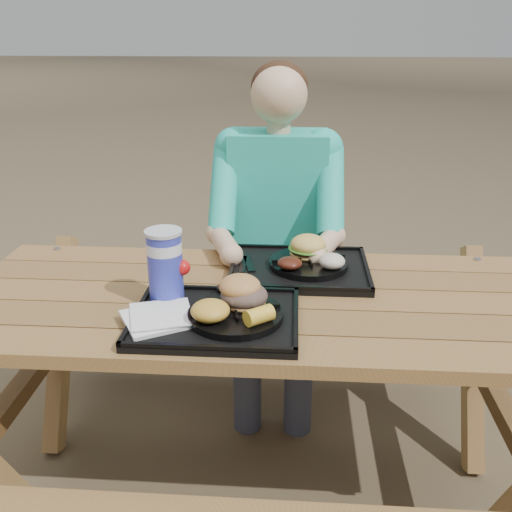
{
  "coord_description": "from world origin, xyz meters",
  "views": [
    {
      "loc": [
        0.11,
        -1.54,
        1.51
      ],
      "look_at": [
        0.0,
        0.0,
        0.88
      ],
      "focal_mm": 40.0,
      "sensor_mm": 36.0,
      "label": 1
    }
  ],
  "objects": [
    {
      "name": "ground",
      "position": [
        0.0,
        0.0,
        0.0
      ],
      "size": [
        60.0,
        60.0,
        0.0
      ],
      "primitive_type": "plane",
      "color": "#999999",
      "rests_on": "ground"
    },
    {
      "name": "picnic_table",
      "position": [
        0.0,
        0.0,
        0.38
      ],
      "size": [
        1.8,
        1.49,
        0.75
      ],
      "primitive_type": null,
      "color": "#999999",
      "rests_on": "ground"
    },
    {
      "name": "tray_near",
      "position": [
        -0.1,
        -0.17,
        0.76
      ],
      "size": [
        0.45,
        0.35,
        0.02
      ],
      "primitive_type": "cube",
      "color": "black",
      "rests_on": "picnic_table"
    },
    {
      "name": "tray_far",
      "position": [
        0.13,
        0.18,
        0.76
      ],
      "size": [
        0.45,
        0.35,
        0.02
      ],
      "primitive_type": "cube",
      "color": "black",
      "rests_on": "picnic_table"
    },
    {
      "name": "plate_near",
      "position": [
        -0.04,
        -0.18,
        0.78
      ],
      "size": [
        0.26,
        0.26,
        0.02
      ],
      "primitive_type": "cylinder",
      "color": "black",
      "rests_on": "tray_near"
    },
    {
      "name": "plate_far",
      "position": [
        0.16,
        0.19,
        0.78
      ],
      "size": [
        0.26,
        0.26,
        0.02
      ],
      "primitive_type": "cylinder",
      "color": "black",
      "rests_on": "tray_far"
    },
    {
      "name": "napkin_stack",
      "position": [
        -0.25,
        -0.21,
        0.78
      ],
      "size": [
        0.23,
        0.23,
        0.02
      ],
      "primitive_type": "cube",
      "rotation": [
        0.0,
        0.0,
        0.51
      ],
      "color": "white",
      "rests_on": "tray_near"
    },
    {
      "name": "soda_cup",
      "position": [
        -0.25,
        -0.08,
        0.87
      ],
      "size": [
        0.1,
        0.1,
        0.2
      ],
      "primitive_type": "cylinder",
      "color": "#151FA4",
      "rests_on": "tray_near"
    },
    {
      "name": "condiment_bbq",
      "position": [
        -0.09,
        -0.05,
        0.78
      ],
      "size": [
        0.05,
        0.05,
        0.03
      ],
      "primitive_type": "cylinder",
      "color": "black",
      "rests_on": "tray_near"
    },
    {
      "name": "condiment_mustard",
      "position": [
        -0.05,
        -0.05,
        0.79
      ],
      "size": [
        0.06,
        0.06,
        0.03
      ],
      "primitive_type": "cylinder",
      "color": "gold",
      "rests_on": "tray_near"
    },
    {
      "name": "sandwich",
      "position": [
        -0.02,
        -0.13,
        0.85
      ],
      "size": [
        0.12,
        0.12,
        0.13
      ],
      "primitive_type": null,
      "color": "#BB7F42",
      "rests_on": "plate_near"
    },
    {
      "name": "mac_cheese",
      "position": [
        -0.1,
        -0.23,
        0.82
      ],
      "size": [
        0.1,
        0.1,
        0.05
      ],
      "primitive_type": "ellipsoid",
      "color": "gold",
      "rests_on": "plate_near"
    },
    {
      "name": "corn_cob",
      "position": [
        0.02,
        -0.24,
        0.81
      ],
      "size": [
        0.1,
        0.1,
        0.04
      ],
      "primitive_type": null,
      "rotation": [
        0.0,
        0.0,
        0.66
      ],
      "color": "yellow",
      "rests_on": "plate_near"
    },
    {
      "name": "cutlery_far",
      "position": [
        -0.04,
        0.2,
        0.77
      ],
      "size": [
        0.05,
        0.14,
        0.01
      ],
      "primitive_type": "cube",
      "rotation": [
        0.0,
        0.0,
        0.21
      ],
      "color": "black",
      "rests_on": "tray_far"
    },
    {
      "name": "burger",
      "position": [
        0.16,
        0.24,
        0.84
      ],
      "size": [
        0.12,
        0.12,
        0.11
      ],
      "primitive_type": null,
      "color": "#E2B44F",
      "rests_on": "plate_far"
    },
    {
      "name": "baked_beans",
      "position": [
        0.1,
        0.12,
        0.81
      ],
      "size": [
        0.08,
        0.08,
        0.04
      ],
      "primitive_type": "ellipsoid",
      "color": "#45180D",
      "rests_on": "plate_far"
    },
    {
      "name": "potato_salad",
      "position": [
        0.23,
        0.14,
        0.81
      ],
      "size": [
        0.08,
        0.08,
        0.05
      ],
      "primitive_type": "ellipsoid",
      "color": "beige",
      "rests_on": "plate_far"
    },
    {
      "name": "diner",
      "position": [
        0.04,
        0.63,
        0.64
      ],
      "size": [
        0.48,
        0.84,
        1.28
      ],
      "primitive_type": null,
      "color": "#1DCBCB",
      "rests_on": "ground"
    }
  ]
}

